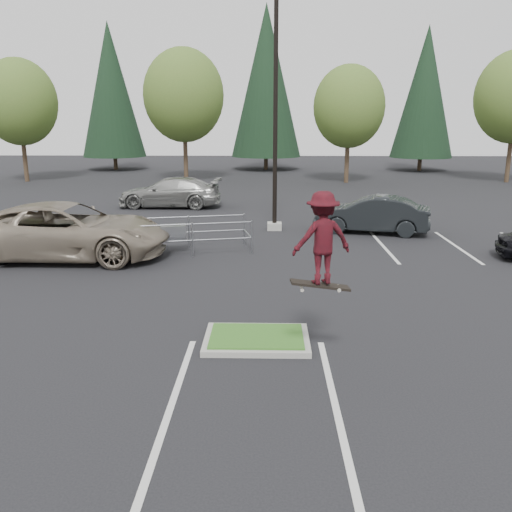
{
  "coord_description": "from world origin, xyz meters",
  "views": [
    {
      "loc": [
        0.23,
        -10.62,
        4.57
      ],
      "look_at": [
        -0.05,
        1.5,
        1.5
      ],
      "focal_mm": 38.0,
      "sensor_mm": 36.0,
      "label": 1
    }
  ],
  "objects_px": {
    "decid_c": "(349,109)",
    "car_r_charc": "(372,214)",
    "car_l_tan": "(67,231)",
    "car_far_silver": "(170,192)",
    "decid_a": "(19,105)",
    "conif_a": "(111,90)",
    "conif_b": "(266,82)",
    "conif_c": "(425,92)",
    "cart_corral": "(177,232)",
    "decid_b": "(184,98)",
    "light_pole": "(275,119)",
    "skateboarder": "(322,238)"
  },
  "relations": [
    {
      "from": "decid_c",
      "to": "car_r_charc",
      "type": "height_order",
      "value": "decid_c"
    },
    {
      "from": "car_l_tan",
      "to": "car_far_silver",
      "type": "relative_size",
      "value": 1.25
    },
    {
      "from": "decid_a",
      "to": "conif_a",
      "type": "height_order",
      "value": "conif_a"
    },
    {
      "from": "car_r_charc",
      "to": "conif_b",
      "type": "bearing_deg",
      "value": -156.84
    },
    {
      "from": "decid_a",
      "to": "conif_c",
      "type": "height_order",
      "value": "conif_c"
    },
    {
      "from": "conif_a",
      "to": "car_r_charc",
      "type": "distance_m",
      "value": 34.56
    },
    {
      "from": "conif_a",
      "to": "cart_corral",
      "type": "bearing_deg",
      "value": -71.02
    },
    {
      "from": "decid_a",
      "to": "conif_b",
      "type": "relative_size",
      "value": 0.61
    },
    {
      "from": "decid_a",
      "to": "conif_c",
      "type": "relative_size",
      "value": 0.71
    },
    {
      "from": "decid_b",
      "to": "cart_corral",
      "type": "distance_m",
      "value": 23.45
    },
    {
      "from": "conif_a",
      "to": "car_far_silver",
      "type": "bearing_deg",
      "value": -67.75
    },
    {
      "from": "conif_c",
      "to": "car_l_tan",
      "type": "xyz_separation_m",
      "value": [
        -20.5,
        -32.5,
        -5.91
      ]
    },
    {
      "from": "conif_a",
      "to": "cart_corral",
      "type": "distance_m",
      "value": 34.54
    },
    {
      "from": "decid_c",
      "to": "conif_c",
      "type": "distance_m",
      "value": 12.65
    },
    {
      "from": "conif_c",
      "to": "car_far_silver",
      "type": "xyz_separation_m",
      "value": [
        -19.0,
        -21.5,
        -6.06
      ]
    },
    {
      "from": "conif_a",
      "to": "car_l_tan",
      "type": "xyz_separation_m",
      "value": [
        7.5,
        -33.0,
        -6.16
      ]
    },
    {
      "from": "conif_c",
      "to": "cart_corral",
      "type": "height_order",
      "value": "conif_c"
    },
    {
      "from": "light_pole",
      "to": "conif_c",
      "type": "bearing_deg",
      "value": 63.85
    },
    {
      "from": "light_pole",
      "to": "skateboarder",
      "type": "xyz_separation_m",
      "value": [
        0.7,
        -13.0,
        -2.09
      ]
    },
    {
      "from": "decid_b",
      "to": "car_l_tan",
      "type": "height_order",
      "value": "decid_b"
    },
    {
      "from": "car_l_tan",
      "to": "light_pole",
      "type": "bearing_deg",
      "value": -54.05
    },
    {
      "from": "conif_c",
      "to": "cart_corral",
      "type": "bearing_deg",
      "value": -118.22
    },
    {
      "from": "decid_b",
      "to": "conif_b",
      "type": "xyz_separation_m",
      "value": [
        6.01,
        9.97,
        1.81
      ]
    },
    {
      "from": "decid_a",
      "to": "light_pole",
      "type": "bearing_deg",
      "value": -44.25
    },
    {
      "from": "decid_c",
      "to": "cart_corral",
      "type": "height_order",
      "value": "decid_c"
    },
    {
      "from": "car_far_silver",
      "to": "car_r_charc",
      "type": "bearing_deg",
      "value": 57.68
    },
    {
      "from": "light_pole",
      "to": "skateboarder",
      "type": "height_order",
      "value": "light_pole"
    },
    {
      "from": "decid_a",
      "to": "conif_b",
      "type": "bearing_deg",
      "value": 30.17
    },
    {
      "from": "decid_a",
      "to": "decid_c",
      "type": "xyz_separation_m",
      "value": [
        24.0,
        -0.2,
        -0.33
      ]
    },
    {
      "from": "conif_b",
      "to": "skateboarder",
      "type": "relative_size",
      "value": 7.84
    },
    {
      "from": "conif_c",
      "to": "cart_corral",
      "type": "xyz_separation_m",
      "value": [
        -16.96,
        -31.61,
        -6.11
      ]
    },
    {
      "from": "car_r_charc",
      "to": "decid_a",
      "type": "bearing_deg",
      "value": -115.13
    },
    {
      "from": "skateboarder",
      "to": "car_far_silver",
      "type": "height_order",
      "value": "skateboarder"
    },
    {
      "from": "light_pole",
      "to": "conif_a",
      "type": "height_order",
      "value": "conif_a"
    },
    {
      "from": "decid_b",
      "to": "car_r_charc",
      "type": "xyz_separation_m",
      "value": [
        10.51,
        -19.03,
        -5.28
      ]
    },
    {
      "from": "light_pole",
      "to": "cart_corral",
      "type": "bearing_deg",
      "value": -130.11
    },
    {
      "from": "decid_b",
      "to": "cart_corral",
      "type": "relative_size",
      "value": 2.2
    },
    {
      "from": "conif_a",
      "to": "light_pole",
      "type": "bearing_deg",
      "value": -62.62
    },
    {
      "from": "decid_b",
      "to": "decid_c",
      "type": "bearing_deg",
      "value": -3.34
    },
    {
      "from": "conif_b",
      "to": "car_r_charc",
      "type": "height_order",
      "value": "conif_b"
    },
    {
      "from": "car_far_silver",
      "to": "light_pole",
      "type": "bearing_deg",
      "value": 44.57
    },
    {
      "from": "light_pole",
      "to": "decid_a",
      "type": "height_order",
      "value": "light_pole"
    },
    {
      "from": "car_l_tan",
      "to": "car_far_silver",
      "type": "bearing_deg",
      "value": -7.35
    },
    {
      "from": "car_l_tan",
      "to": "decid_a",
      "type": "bearing_deg",
      "value": 26.96
    },
    {
      "from": "conif_c",
      "to": "car_l_tan",
      "type": "bearing_deg",
      "value": -122.24
    },
    {
      "from": "conif_b",
      "to": "car_l_tan",
      "type": "relative_size",
      "value": 2.15
    },
    {
      "from": "conif_b",
      "to": "car_far_silver",
      "type": "relative_size",
      "value": 2.68
    },
    {
      "from": "light_pole",
      "to": "decid_c",
      "type": "distance_m",
      "value": 18.67
    },
    {
      "from": "skateboarder",
      "to": "decid_b",
      "type": "bearing_deg",
      "value": -93.04
    },
    {
      "from": "conif_b",
      "to": "car_r_charc",
      "type": "relative_size",
      "value": 3.14
    }
  ]
}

